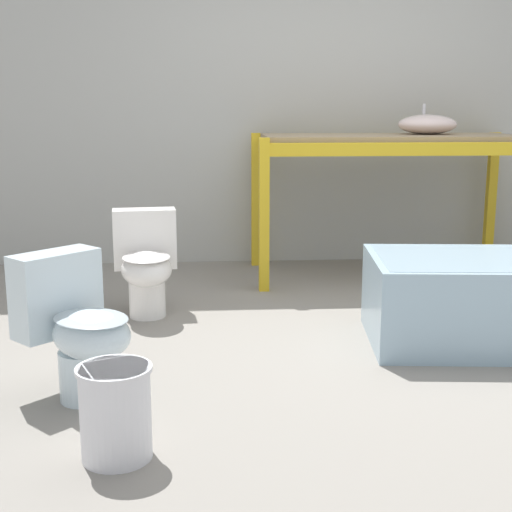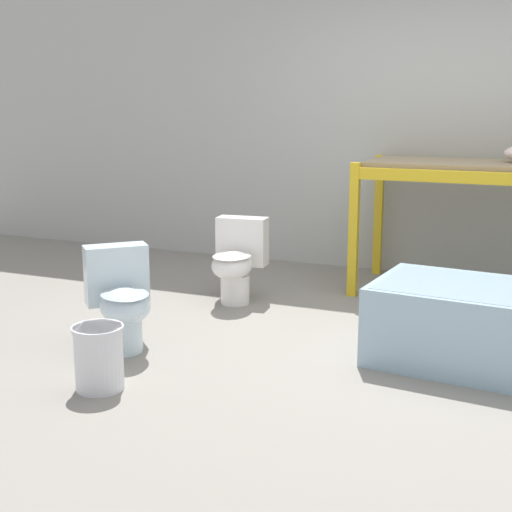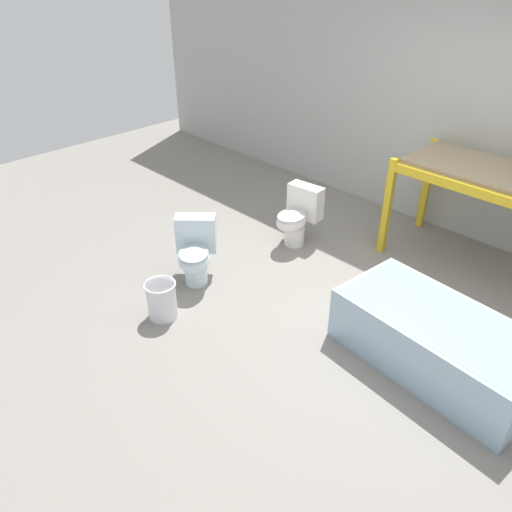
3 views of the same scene
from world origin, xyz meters
The scene contains 7 objects.
ground_plane centered at (0.00, 0.00, 0.00)m, with size 12.00×12.00×0.00m, color gray.
warehouse_wall_rear centered at (0.00, 2.06, 1.60)m, with size 10.80×0.08×3.20m.
shelving_rack centered at (0.51, 1.46, 0.92)m, with size 2.02×0.90×1.07m.
bathtub_main centered at (0.81, -0.17, 0.27)m, with size 1.63×0.92×0.48m.
toilet_near centered at (-1.44, -0.77, 0.34)m, with size 0.62×0.62×0.65m.
toilet_far centered at (-1.24, 0.51, 0.34)m, with size 0.41×0.56×0.65m.
bucket_white centered at (-1.21, -1.35, 0.19)m, with size 0.28×0.28×0.36m.
Camera 3 is at (1.92, -3.25, 2.87)m, focal length 35.00 mm.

